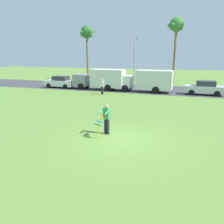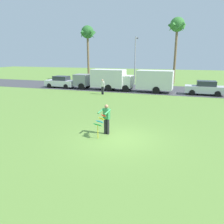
{
  "view_description": "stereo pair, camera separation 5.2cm",
  "coord_description": "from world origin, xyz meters",
  "views": [
    {
      "loc": [
        3.04,
        -10.78,
        4.42
      ],
      "look_at": [
        -0.85,
        1.46,
        1.05
      ],
      "focal_mm": 35.14,
      "sensor_mm": 36.0,
      "label": 1
    },
    {
      "loc": [
        3.09,
        -10.76,
        4.42
      ],
      "look_at": [
        -0.85,
        1.46,
        1.05
      ],
      "focal_mm": 35.14,
      "sensor_mm": 36.0,
      "label": 2
    }
  ],
  "objects": [
    {
      "name": "ground_plane",
      "position": [
        0.0,
        0.0,
        0.0
      ],
      "size": [
        120.0,
        120.0,
        0.0
      ],
      "primitive_type": "plane",
      "color": "olive"
    },
    {
      "name": "road_strip",
      "position": [
        0.0,
        18.13,
        0.01
      ],
      "size": [
        120.0,
        8.0,
        0.01
      ],
      "primitive_type": "cube",
      "color": "#424247",
      "rests_on": "ground"
    },
    {
      "name": "person_kite_flyer",
      "position": [
        -0.86,
        0.44,
        0.95
      ],
      "size": [
        0.65,
        0.73,
        1.73
      ],
      "color": "#26262B",
      "rests_on": "ground"
    },
    {
      "name": "kite_held",
      "position": [
        -1.02,
        -0.2,
        0.85
      ],
      "size": [
        0.56,
        0.72,
        1.24
      ],
      "color": "red",
      "rests_on": "ground"
    },
    {
      "name": "parked_car_white",
      "position": [
        -12.84,
        15.73,
        0.77
      ],
      "size": [
        4.26,
        1.95,
        1.6
      ],
      "color": "white",
      "rests_on": "ground"
    },
    {
      "name": "parked_truck_grey_van",
      "position": [
        -6.78,
        15.73,
        1.41
      ],
      "size": [
        6.73,
        2.2,
        2.62
      ],
      "color": "gray",
      "rests_on": "ground"
    },
    {
      "name": "parked_truck_white_box",
      "position": [
        -0.92,
        15.73,
        1.41
      ],
      "size": [
        6.77,
        2.28,
        2.62
      ],
      "color": "silver",
      "rests_on": "ground"
    },
    {
      "name": "parked_car_silver",
      "position": [
        5.51,
        15.73,
        0.77
      ],
      "size": [
        4.21,
        1.84,
        1.6
      ],
      "color": "silver",
      "rests_on": "ground"
    },
    {
      "name": "palm_tree_left_near",
      "position": [
        -12.75,
        24.96,
        7.68
      ],
      "size": [
        2.58,
        2.71,
        9.14
      ],
      "color": "brown",
      "rests_on": "ground"
    },
    {
      "name": "palm_tree_right_near",
      "position": [
        1.69,
        24.91,
        8.24
      ],
      "size": [
        2.58,
        2.71,
        9.76
      ],
      "color": "brown",
      "rests_on": "ground"
    },
    {
      "name": "streetlight_pole",
      "position": [
        -4.06,
        22.93,
        4.0
      ],
      "size": [
        0.24,
        1.65,
        7.0
      ],
      "color": "#9E9EA3",
      "rests_on": "ground"
    },
    {
      "name": "person_walker_near",
      "position": [
        -5.57,
        12.58,
        0.93
      ],
      "size": [
        0.52,
        0.35,
        1.73
      ],
      "color": "#26262B",
      "rests_on": "ground"
    }
  ]
}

